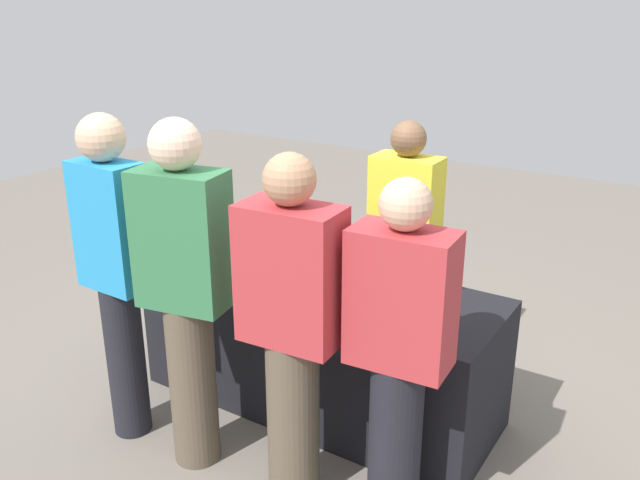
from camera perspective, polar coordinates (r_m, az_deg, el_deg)
name	(u,v)px	position (r m, az deg, el deg)	size (l,w,h in m)	color
ground_plane	(320,401)	(4.01, 0.00, -13.48)	(12.00, 12.00, 0.00)	slate
tasting_table	(320,344)	(3.82, 0.00, -8.81)	(1.98, 0.74, 0.75)	black
wine_bottle_0	(225,234)	(4.11, -8.10, 0.50)	(0.08, 0.08, 0.29)	black
wine_bottle_1	(245,241)	(3.98, -6.39, -0.06)	(0.07, 0.07, 0.31)	black
wine_bottle_2	(260,244)	(3.91, -5.10, -0.31)	(0.08, 0.08, 0.31)	black
wine_bottle_3	(305,252)	(3.76, -1.31, -1.06)	(0.07, 0.07, 0.31)	black
wine_bottle_4	(328,253)	(3.74, 0.64, -1.13)	(0.08, 0.08, 0.31)	black
wine_bottle_5	(403,277)	(3.46, 7.08, -3.17)	(0.07, 0.07, 0.31)	black
wine_bottle_6	(433,281)	(3.43, 9.56, -3.48)	(0.07, 0.07, 0.32)	black
wine_glass_0	(227,252)	(3.84, -7.90, -1.03)	(0.07, 0.07, 0.14)	silver
wine_glass_1	(267,257)	(3.72, -4.51, -1.48)	(0.07, 0.07, 0.15)	silver
wine_glass_2	(291,266)	(3.62, -2.49, -2.25)	(0.07, 0.07, 0.14)	silver
wine_glass_3	(310,280)	(3.45, -0.84, -3.39)	(0.06, 0.06, 0.14)	silver
wine_glass_4	(433,310)	(3.17, 9.56, -5.86)	(0.08, 0.08, 0.14)	silver
ice_bucket	(217,245)	(3.93, -8.71, -0.44)	(0.24, 0.24, 0.21)	silver
server_pouring	(404,240)	(4.06, 7.12, 0.02)	(0.40, 0.22, 1.55)	#3F3351
guest_0	(116,266)	(3.48, -16.95, -2.16)	(0.36, 0.23, 1.71)	black
guest_1	(186,288)	(3.18, -11.32, -4.00)	(0.45, 0.30, 1.73)	brown
guest_2	(292,326)	(2.92, -2.41, -7.28)	(0.45, 0.27, 1.64)	brown
guest_3	(399,349)	(2.83, 6.73, -9.19)	(0.44, 0.26, 1.57)	black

